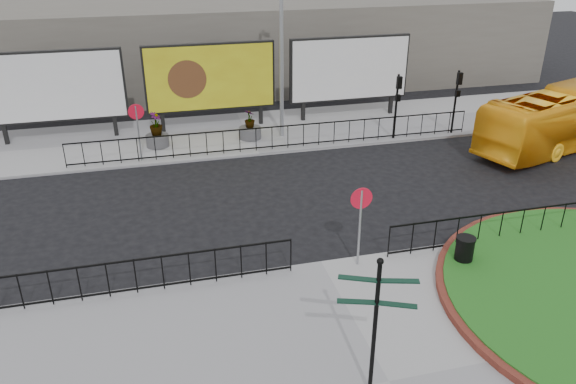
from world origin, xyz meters
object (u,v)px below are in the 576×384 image
object	(u,v)px
billboard_mid	(210,78)
lamp_post	(282,34)
fingerpost_sign	(376,315)
planter_b	(250,129)
litter_bin	(464,252)
planter_a	(157,134)
bus	(564,118)

from	to	relation	value
billboard_mid	lamp_post	size ratio (longest dim) A/B	0.67
fingerpost_sign	planter_b	world-z (taller)	fingerpost_sign
fingerpost_sign	litter_bin	distance (m)	6.15
lamp_post	planter_a	world-z (taller)	lamp_post
bus	planter_b	size ratio (longest dim) A/B	7.08
bus	planter_b	bearing A→B (deg)	53.44
fingerpost_sign	planter_a	distance (m)	16.65
planter_a	planter_b	bearing A→B (deg)	0.00
bus	litter_bin	bearing A→B (deg)	110.79
billboard_mid	bus	distance (m)	16.26
bus	billboard_mid	bearing A→B (deg)	48.31
lamp_post	planter_b	bearing A→B (deg)	-180.00
lamp_post	planter_a	size ratio (longest dim) A/B	5.84
billboard_mid	lamp_post	xyz separation A→B (m)	(3.01, -1.97, 2.23)
billboard_mid	lamp_post	world-z (taller)	lamp_post
planter_b	litter_bin	bearing A→B (deg)	-71.99
fingerpost_sign	planter_a	bearing A→B (deg)	127.36
fingerpost_sign	planter_b	bearing A→B (deg)	112.61
billboard_mid	fingerpost_sign	world-z (taller)	billboard_mid
lamp_post	bus	world-z (taller)	lamp_post
litter_bin	planter_a	xyz separation A→B (m)	(-8.20, 12.24, 0.11)
fingerpost_sign	litter_bin	bearing A→B (deg)	65.67
planter_a	planter_b	xyz separation A→B (m)	(4.23, 0.00, -0.15)
lamp_post	fingerpost_sign	bearing A→B (deg)	-97.16
litter_bin	bus	size ratio (longest dim) A/B	0.10
lamp_post	planter_a	bearing A→B (deg)	-180.00
fingerpost_sign	planter_a	size ratio (longest dim) A/B	2.12
bus	lamp_post	bearing A→B (deg)	51.39
litter_bin	planter_a	distance (m)	14.73
billboard_mid	litter_bin	world-z (taller)	billboard_mid
planter_a	planter_b	distance (m)	4.23
planter_b	lamp_post	bearing A→B (deg)	0.00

